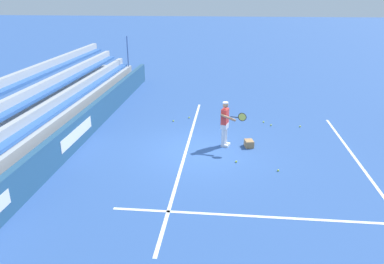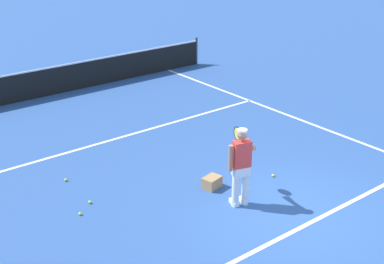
% 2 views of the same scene
% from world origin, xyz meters
% --- Properties ---
extents(ground_plane, '(160.00, 160.00, 0.00)m').
position_xyz_m(ground_plane, '(0.00, 0.00, 0.00)').
color(ground_plane, '#2D5193').
extents(court_baseline_white, '(12.00, 0.10, 0.01)m').
position_xyz_m(court_baseline_white, '(0.00, -0.50, 0.00)').
color(court_baseline_white, white).
rests_on(court_baseline_white, ground).
extents(court_sideline_white, '(0.10, 12.00, 0.01)m').
position_xyz_m(court_sideline_white, '(4.11, 4.00, 0.00)').
color(court_sideline_white, white).
rests_on(court_sideline_white, ground).
extents(court_service_line_white, '(8.22, 0.10, 0.01)m').
position_xyz_m(court_service_line_white, '(0.00, 5.50, 0.00)').
color(court_service_line_white, white).
rests_on(court_service_line_white, ground).
extents(back_wall_sponsor_board, '(22.34, 0.25, 1.10)m').
position_xyz_m(back_wall_sponsor_board, '(0.01, -4.63, 0.55)').
color(back_wall_sponsor_board, navy).
rests_on(back_wall_sponsor_board, ground).
extents(bleacher_stand, '(21.22, 2.40, 2.95)m').
position_xyz_m(bleacher_stand, '(0.00, -6.46, 0.73)').
color(bleacher_stand, '#9EA3A8').
rests_on(bleacher_stand, ground).
extents(tennis_player, '(0.78, 0.94, 1.71)m').
position_xyz_m(tennis_player, '(-0.60, 0.91, 0.89)').
color(tennis_player, silver).
rests_on(tennis_player, ground).
extents(ball_box_cardboard, '(0.45, 0.38, 0.26)m').
position_xyz_m(ball_box_cardboard, '(-0.59, 1.82, 0.13)').
color(ball_box_cardboard, '#A87F51').
rests_on(ball_box_cardboard, ground).
extents(tennis_ball_toward_net, '(0.07, 0.07, 0.07)m').
position_xyz_m(tennis_ball_toward_net, '(1.40, 2.69, 0.03)').
color(tennis_ball_toward_net, '#CCE533').
rests_on(tennis_ball_toward_net, ground).
extents(tennis_ball_far_right, '(0.07, 0.07, 0.07)m').
position_xyz_m(tennis_ball_far_right, '(-3.07, 2.88, 0.03)').
color(tennis_ball_far_right, '#CCE533').
rests_on(tennis_ball_far_right, ground).
extents(tennis_ball_far_left, '(0.07, 0.07, 0.07)m').
position_xyz_m(tennis_ball_far_left, '(-3.74, -0.79, 0.03)').
color(tennis_ball_far_left, '#CCE533').
rests_on(tennis_ball_far_left, ground).
extents(tennis_ball_stray_back, '(0.07, 0.07, 0.07)m').
position_xyz_m(tennis_ball_stray_back, '(0.85, 1.33, 0.03)').
color(tennis_ball_stray_back, '#CCE533').
rests_on(tennis_ball_stray_back, ground).
extents(tennis_ball_on_baseline, '(0.07, 0.07, 0.07)m').
position_xyz_m(tennis_ball_on_baseline, '(-3.45, 2.59, 0.03)').
color(tennis_ball_on_baseline, '#CCE533').
rests_on(tennis_ball_on_baseline, ground).
extents(tennis_ball_midcourt, '(0.07, 0.07, 0.07)m').
position_xyz_m(tennis_ball_midcourt, '(-3.20, -1.45, 0.03)').
color(tennis_ball_midcourt, '#CCE533').
rests_on(tennis_ball_midcourt, ground).
extents(tennis_ball_by_box, '(0.07, 0.07, 0.07)m').
position_xyz_m(tennis_ball_by_box, '(-3.03, 4.11, 0.03)').
color(tennis_ball_by_box, '#CCE533').
rests_on(tennis_ball_by_box, ground).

